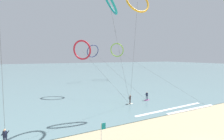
% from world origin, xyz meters
% --- Properties ---
extents(sea_water, '(400.00, 200.00, 0.08)m').
position_xyz_m(sea_water, '(0.00, 108.88, 0.04)').
color(sea_water, slate).
rests_on(sea_water, ground).
extents(surfer_ivory, '(1.40, 0.73, 1.70)m').
position_xyz_m(surfer_ivory, '(-0.05, 15.57, 0.82)').
color(surfer_ivory, silver).
rests_on(surfer_ivory, ground).
extents(surfer_cobalt, '(1.40, 0.71, 1.70)m').
position_xyz_m(surfer_cobalt, '(-17.85, 9.61, 0.82)').
color(surfer_cobalt, '#2647B7').
rests_on(surfer_cobalt, ground).
extents(surfer_magenta, '(1.40, 0.61, 1.70)m').
position_xyz_m(surfer_magenta, '(4.23, 16.17, 0.82)').
color(surfer_magenta, '#CC288E').
rests_on(surfer_magenta, ground).
extents(kite_navy, '(5.51, 28.90, 13.13)m').
position_xyz_m(kite_navy, '(1.26, 43.49, 10.86)').
color(kite_navy, navy).
rests_on(kite_navy, ground).
extents(kite_amber, '(4.30, 3.36, 19.67)m').
position_xyz_m(kite_amber, '(-0.33, 13.20, 17.61)').
color(kite_amber, orange).
rests_on(kite_amber, ground).
extents(kite_crimson, '(8.42, 12.91, 12.68)m').
position_xyz_m(kite_crimson, '(-6.40, 26.51, 10.36)').
color(kite_crimson, red).
rests_on(kite_crimson, ground).
extents(kite_teal, '(7.78, 6.39, 17.89)m').
position_xyz_m(kite_teal, '(-5.94, 11.44, 16.14)').
color(kite_teal, teal).
rests_on(kite_teal, ground).
extents(kite_lime, '(5.04, 38.15, 14.25)m').
position_xyz_m(kite_lime, '(11.61, 44.95, 11.52)').
color(kite_lime, '#8CC62D').
rests_on(kite_lime, ground).
extents(beach_flag, '(0.47, 0.06, 2.67)m').
position_xyz_m(beach_flag, '(-9.38, 5.17, 1.78)').
color(beach_flag, silver).
rests_on(beach_flag, ground).
extents(wave_crest_near, '(10.62, 0.58, 0.12)m').
position_xyz_m(wave_crest_near, '(7.82, 8.97, 0.06)').
color(wave_crest_near, white).
rests_on(wave_crest_near, ground).
extents(wave_crest_mid, '(14.47, 0.93, 0.12)m').
position_xyz_m(wave_crest_mid, '(4.79, 10.43, 0.06)').
color(wave_crest_mid, white).
rests_on(wave_crest_mid, ground).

